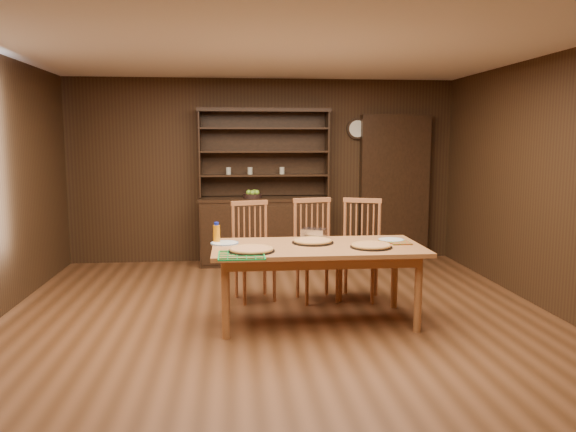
{
  "coord_description": "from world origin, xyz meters",
  "views": [
    {
      "loc": [
        -0.45,
        -5.06,
        1.75
      ],
      "look_at": [
        0.1,
        0.4,
        1.0
      ],
      "focal_mm": 35.0,
      "sensor_mm": 36.0,
      "label": 1
    }
  ],
  "objects": [
    {
      "name": "floor",
      "position": [
        0.0,
        0.0,
        0.0
      ],
      "size": [
        6.0,
        6.0,
        0.0
      ],
      "primitive_type": "plane",
      "color": "brown",
      "rests_on": "ground"
    },
    {
      "name": "room_shell",
      "position": [
        0.0,
        0.0,
        1.58
      ],
      "size": [
        6.0,
        6.0,
        6.0
      ],
      "color": "white",
      "rests_on": "floor"
    },
    {
      "name": "china_hutch",
      "position": [
        -0.0,
        2.75,
        0.6
      ],
      "size": [
        1.84,
        0.52,
        2.17
      ],
      "color": "black",
      "rests_on": "floor"
    },
    {
      "name": "doorway",
      "position": [
        1.9,
        2.9,
        1.05
      ],
      "size": [
        1.0,
        0.18,
        2.1
      ],
      "primitive_type": "cube",
      "color": "black",
      "rests_on": "floor"
    },
    {
      "name": "wall_clock",
      "position": [
        1.35,
        2.96,
        1.9
      ],
      "size": [
        0.3,
        0.05,
        0.3
      ],
      "color": "black",
      "rests_on": "room_shell"
    },
    {
      "name": "dining_table",
      "position": [
        0.35,
        0.12,
        0.67
      ],
      "size": [
        1.98,
        0.99,
        0.75
      ],
      "color": "#AA653B",
      "rests_on": "floor"
    },
    {
      "name": "chair_left",
      "position": [
        -0.24,
        1.01,
        0.57
      ],
      "size": [
        0.54,
        0.53,
        1.08
      ],
      "rotation": [
        0.0,
        0.0,
        0.28
      ],
      "color": "#BF7141",
      "rests_on": "floor"
    },
    {
      "name": "chair_center",
      "position": [
        0.44,
        0.94,
        0.59
      ],
      "size": [
        0.53,
        0.51,
        1.11
      ],
      "rotation": [
        0.0,
        0.0,
        0.19
      ],
      "color": "#BF7141",
      "rests_on": "floor"
    },
    {
      "name": "chair_right",
      "position": [
        0.96,
        0.94,
        0.58
      ],
      "size": [
        0.58,
        0.56,
        1.1
      ],
      "rotation": [
        0.0,
        0.0,
        -0.38
      ],
      "color": "#BF7141",
      "rests_on": "floor"
    },
    {
      "name": "pizza_left",
      "position": [
        -0.28,
        -0.12,
        0.77
      ],
      "size": [
        0.42,
        0.42,
        0.04
      ],
      "color": "black",
      "rests_on": "dining_table"
    },
    {
      "name": "pizza_right",
      "position": [
        0.83,
        -0.04,
        0.77
      ],
      "size": [
        0.39,
        0.39,
        0.04
      ],
      "color": "black",
      "rests_on": "dining_table"
    },
    {
      "name": "pizza_center",
      "position": [
        0.32,
        0.25,
        0.77
      ],
      "size": [
        0.41,
        0.41,
        0.04
      ],
      "color": "black",
      "rests_on": "dining_table"
    },
    {
      "name": "cooling_rack",
      "position": [
        -0.38,
        -0.3,
        0.76
      ],
      "size": [
        0.4,
        0.4,
        0.02
      ],
      "primitive_type": null,
      "rotation": [
        0.0,
        0.0,
        0.04
      ],
      "color": "#0B9639",
      "rests_on": "dining_table"
    },
    {
      "name": "plate_left",
      "position": [
        -0.53,
        0.28,
        0.76
      ],
      "size": [
        0.27,
        0.27,
        0.02
      ],
      "color": "white",
      "rests_on": "dining_table"
    },
    {
      "name": "plate_right",
      "position": [
        1.11,
        0.29,
        0.76
      ],
      "size": [
        0.26,
        0.26,
        0.02
      ],
      "color": "white",
      "rests_on": "dining_table"
    },
    {
      "name": "foil_dish",
      "position": [
        0.37,
        0.53,
        0.8
      ],
      "size": [
        0.29,
        0.25,
        0.09
      ],
      "primitive_type": "cube",
      "rotation": [
        0.0,
        0.0,
        -0.43
      ],
      "color": "white",
      "rests_on": "dining_table"
    },
    {
      "name": "juice_bottle",
      "position": [
        -0.61,
        0.34,
        0.84
      ],
      "size": [
        0.07,
        0.07,
        0.2
      ],
      "color": "orange",
      "rests_on": "dining_table"
    },
    {
      "name": "pot_holder_a",
      "position": [
        1.16,
        0.13,
        0.76
      ],
      "size": [
        0.19,
        0.19,
        0.01
      ],
      "primitive_type": "cube",
      "rotation": [
        0.0,
        0.0,
        0.01
      ],
      "color": "red",
      "rests_on": "dining_table"
    },
    {
      "name": "pot_holder_b",
      "position": [
        1.05,
        0.21,
        0.76
      ],
      "size": [
        0.23,
        0.23,
        0.01
      ],
      "primitive_type": "cube",
      "rotation": [
        0.0,
        0.0,
        -0.29
      ],
      "color": "red",
      "rests_on": "dining_table"
    },
    {
      "name": "fruit_bowl",
      "position": [
        -0.17,
        2.69,
        0.99
      ],
      "size": [
        0.26,
        0.26,
        0.12
      ],
      "color": "black",
      "rests_on": "china_hutch"
    }
  ]
}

